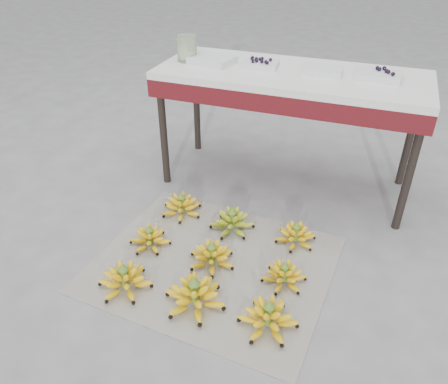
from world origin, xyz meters
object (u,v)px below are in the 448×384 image
(bunch_back_center, at_px, (232,222))
(tray_far_right, at_px, (380,75))
(bunch_mid_left, at_px, (150,238))
(bunch_back_right, at_px, (296,235))
(newspaper_mat, at_px, (213,264))
(bunch_mid_center, at_px, (212,256))
(tray_right, at_px, (323,71))
(bunch_front_left, at_px, (125,280))
(glass_jar, at_px, (187,48))
(bunch_back_left, at_px, (182,206))
(vendor_table, at_px, (291,86))
(bunch_front_center, at_px, (195,295))
(bunch_front_right, at_px, (268,317))
(bunch_mid_right, at_px, (284,275))
(tray_left, at_px, (260,64))
(tray_far_left, at_px, (212,60))

(bunch_back_center, relative_size, tray_far_right, 1.22)
(bunch_mid_left, height_order, bunch_back_right, bunch_back_right)
(newspaper_mat, relative_size, bunch_mid_center, 3.96)
(tray_right, bearing_deg, bunch_back_center, -116.56)
(bunch_front_left, xyz_separation_m, bunch_mid_center, (0.35, 0.33, -0.00))
(tray_far_right, bearing_deg, glass_jar, -177.38)
(glass_jar, bearing_deg, bunch_back_left, -72.06)
(bunch_front_left, height_order, vendor_table, vendor_table)
(bunch_back_left, xyz_separation_m, bunch_back_center, (0.36, -0.04, 0.00))
(bunch_back_center, distance_m, bunch_back_right, 0.39)
(bunch_mid_center, xyz_separation_m, bunch_back_right, (0.39, 0.35, -0.00))
(bunch_back_right, bearing_deg, tray_far_right, 53.26)
(bunch_back_center, bearing_deg, tray_right, 49.58)
(bunch_mid_center, relative_size, vendor_table, 0.19)
(bunch_front_center, xyz_separation_m, bunch_front_right, (0.37, -0.00, -0.01))
(tray_far_right, bearing_deg, bunch_back_right, -112.37)
(bunch_mid_center, height_order, vendor_table, vendor_table)
(vendor_table, bearing_deg, glass_jar, -178.34)
(newspaper_mat, bearing_deg, bunch_back_center, 91.20)
(bunch_mid_right, xyz_separation_m, tray_left, (-0.47, 1.00, 0.77))
(newspaper_mat, xyz_separation_m, bunch_back_center, (-0.01, 0.33, 0.06))
(newspaper_mat, relative_size, tray_right, 5.22)
(bunch_back_left, height_order, tray_far_right, tray_far_right)
(tray_left, xyz_separation_m, tray_right, (0.40, 0.01, -0.00))
(newspaper_mat, distance_m, vendor_table, 1.22)
(tray_left, bearing_deg, glass_jar, -176.25)
(bunch_mid_center, xyz_separation_m, bunch_back_left, (-0.36, 0.38, 0.00))
(bunch_back_center, distance_m, vendor_table, 0.94)
(newspaper_mat, xyz_separation_m, bunch_mid_right, (0.40, -0.01, 0.05))
(bunch_front_left, distance_m, bunch_mid_left, 0.35)
(newspaper_mat, relative_size, bunch_mid_right, 4.38)
(bunch_front_left, distance_m, glass_jar, 1.55)
(bunch_mid_right, bearing_deg, newspaper_mat, 163.61)
(tray_far_right, bearing_deg, bunch_front_center, -115.52)
(bunch_mid_right, bearing_deg, bunch_back_center, 125.08)
(glass_jar, bearing_deg, tray_far_left, 1.21)
(bunch_mid_right, xyz_separation_m, glass_jar, (-0.95, 0.97, 0.83))
(bunch_mid_left, relative_size, tray_right, 1.13)
(newspaper_mat, xyz_separation_m, tray_left, (-0.07, 1.00, 0.82))
(newspaper_mat, bearing_deg, bunch_front_right, -38.15)
(tray_far_right, bearing_deg, bunch_mid_left, -136.66)
(bunch_back_right, distance_m, tray_far_left, 1.26)
(tray_left, distance_m, glass_jar, 0.49)
(bunch_mid_left, bearing_deg, tray_right, 63.79)
(newspaper_mat, relative_size, bunch_back_right, 4.36)
(bunch_mid_left, height_order, tray_left, tray_left)
(bunch_front_center, bearing_deg, bunch_back_center, 104.96)
(bunch_back_center, xyz_separation_m, tray_left, (-0.06, 0.67, 0.77))
(bunch_mid_center, height_order, tray_far_right, tray_far_right)
(vendor_table, xyz_separation_m, tray_right, (0.19, 0.02, 0.11))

